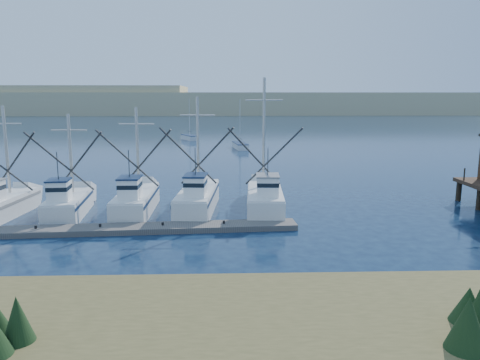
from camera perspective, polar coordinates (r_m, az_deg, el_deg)
name	(u,v)px	position (r m, az deg, el deg)	size (l,w,h in m)	color
ground	(246,268)	(24.38, 0.70, -10.68)	(500.00, 500.00, 0.00)	#0B1934
floating_dock	(84,230)	(31.86, -18.44, -5.81)	(27.61, 1.84, 0.37)	#605A56
dune_ridge	(226,103)	(232.78, -1.71, 9.36)	(360.00, 60.00, 10.00)	tan
trawler_fleet	(116,201)	(36.03, -14.94, -2.47)	(27.38, 8.95, 10.07)	white
sailboat_near	(240,146)	(77.83, 0.00, 4.21)	(2.61, 6.61, 8.10)	white
sailboat_far	(190,137)	(93.62, -6.16, 5.18)	(3.83, 5.64, 8.10)	white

